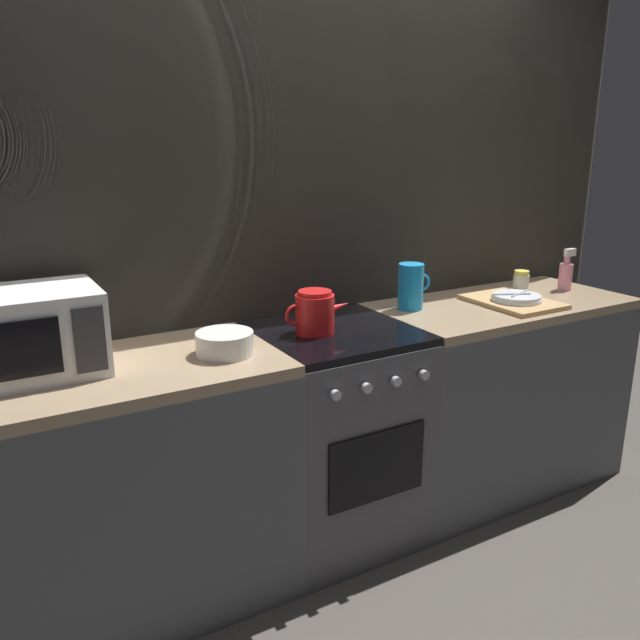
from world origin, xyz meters
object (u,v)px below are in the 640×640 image
spice_jar (521,282)px  dish_pile (514,300)px  spray_bottle (566,274)px  mixing_bowl (225,343)px  stove_unit (335,435)px  kettle (315,312)px  pitcher (411,286)px  microwave (24,333)px

spice_jar → dish_pile: bearing=-142.9°
spray_bottle → mixing_bowl: bearing=-177.8°
stove_unit → dish_pile: bearing=-4.0°
kettle → dish_pile: 0.99m
stove_unit → mixing_bowl: bearing=-173.5°
stove_unit → kettle: bearing=174.5°
stove_unit → spray_bottle: size_ratio=4.43×
stove_unit → mixing_bowl: 0.69m
pitcher → kettle: bearing=-169.4°
pitcher → stove_unit: bearing=-166.4°
spice_jar → pitcher: bearing=178.7°
spray_bottle → pitcher: bearing=173.8°
microwave → kettle: 1.01m
stove_unit → microwave: 1.25m
spice_jar → stove_unit: bearing=-175.2°
kettle → mixing_bowl: bearing=-170.9°
spice_jar → spray_bottle: (0.22, -0.08, 0.03)m
pitcher → spice_jar: pitcher is taller
dish_pile → kettle: bearing=175.9°
pitcher → spray_bottle: 0.88m
kettle → spray_bottle: spray_bottle is taller
kettle → mixing_bowl: size_ratio=1.42×
kettle → mixing_bowl: kettle is taller
spice_jar → mixing_bowl: bearing=-174.6°
dish_pile → spice_jar: (0.21, 0.16, 0.03)m
microwave → spice_jar: microwave is taller
mixing_bowl → spray_bottle: spray_bottle is taller
spice_jar → spray_bottle: bearing=-20.0°
microwave → pitcher: size_ratio=2.30×
microwave → spray_bottle: microwave is taller
kettle → stove_unit: bearing=-5.5°
stove_unit → spray_bottle: 1.43m
pitcher → dish_pile: size_ratio=0.50×
kettle → spice_jar: bearing=4.1°
kettle → pitcher: pitcher is taller
mixing_bowl → dish_pile: (1.38, -0.01, -0.02)m
mixing_bowl → kettle: bearing=9.1°
pitcher → microwave: bearing=-178.8°
stove_unit → spice_jar: bearing=4.8°
stove_unit → mixing_bowl: size_ratio=4.50×
kettle → pitcher: (0.54, 0.10, 0.02)m
microwave → kettle: size_ratio=1.62×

